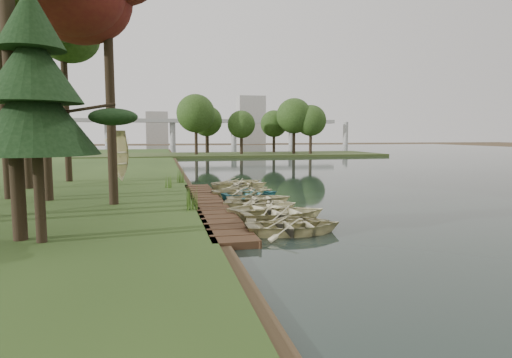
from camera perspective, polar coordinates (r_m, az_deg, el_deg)
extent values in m
plane|color=#3D2F1D|center=(21.79, -2.04, -3.84)|extent=(300.00, 300.00, 0.00)
cube|color=black|center=(53.43, 26.88, 1.39)|extent=(130.00, 200.00, 0.05)
cube|color=#392516|center=(21.54, -6.24, -3.59)|extent=(1.60, 16.00, 0.30)
cube|color=#36451E|center=(72.19, -3.07, 3.22)|extent=(50.00, 14.00, 0.45)
cylinder|color=black|center=(72.03, -21.79, 4.89)|extent=(0.50, 0.50, 4.80)
sphere|color=#284417|center=(72.07, -21.90, 7.75)|extent=(5.60, 5.60, 5.60)
cylinder|color=black|center=(71.27, -16.47, 5.06)|extent=(0.50, 0.50, 4.80)
sphere|color=#284417|center=(71.32, -16.56, 7.95)|extent=(5.60, 5.60, 5.60)
cylinder|color=black|center=(71.14, -11.08, 5.19)|extent=(0.50, 0.50, 4.80)
sphere|color=#284417|center=(71.19, -11.14, 8.09)|extent=(5.60, 5.60, 5.60)
cylinder|color=black|center=(71.63, -5.72, 5.28)|extent=(0.50, 0.50, 4.80)
sphere|color=#284417|center=(71.68, -5.75, 8.16)|extent=(5.60, 5.60, 5.60)
cylinder|color=black|center=(72.73, -0.48, 5.32)|extent=(0.50, 0.50, 4.80)
sphere|color=#284417|center=(72.78, -0.48, 8.16)|extent=(5.60, 5.60, 5.60)
cylinder|color=black|center=(74.42, 4.57, 5.32)|extent=(0.50, 0.50, 4.80)
sphere|color=#284417|center=(74.46, 4.59, 8.09)|extent=(5.60, 5.60, 5.60)
cylinder|color=black|center=(76.65, 9.35, 5.28)|extent=(0.50, 0.50, 4.80)
sphere|color=#284417|center=(76.69, 9.40, 7.97)|extent=(5.60, 5.60, 5.60)
cube|color=#A5A5A0|center=(141.86, -7.01, 7.70)|extent=(90.00, 4.00, 1.20)
cylinder|color=#A5A5A0|center=(142.02, -19.19, 5.79)|extent=(1.80, 1.80, 8.00)
cylinder|color=#A5A5A0|center=(141.16, -11.06, 6.01)|extent=(1.80, 1.80, 8.00)
cylinder|color=#A5A5A0|center=(143.12, -2.98, 6.12)|extent=(1.80, 1.80, 8.00)
cylinder|color=#A5A5A0|center=(147.79, 4.73, 6.10)|extent=(1.80, 1.80, 8.00)
cylinder|color=#A5A5A0|center=(154.91, 11.85, 5.99)|extent=(1.80, 1.80, 8.00)
cube|color=#A5A5A0|center=(164.73, -0.70, 7.85)|extent=(10.00, 8.00, 18.00)
cube|color=#A5A5A0|center=(166.13, -13.05, 6.64)|extent=(8.00, 8.00, 12.00)
imported|color=beige|center=(15.95, 5.09, -5.97)|extent=(3.69, 2.69, 0.75)
imported|color=beige|center=(16.85, 4.25, -5.43)|extent=(3.77, 3.11, 0.68)
imported|color=beige|center=(18.35, 3.68, -4.31)|extent=(4.09, 3.12, 0.79)
imported|color=beige|center=(19.66, 1.34, -3.65)|extent=(4.39, 3.84, 0.76)
imported|color=beige|center=(21.24, 0.18, -3.02)|extent=(3.85, 3.19, 0.69)
imported|color=beige|center=(22.64, 0.41, -2.43)|extent=(3.53, 2.60, 0.71)
imported|color=teal|center=(24.36, -0.66, -1.85)|extent=(3.76, 3.01, 0.69)
imported|color=beige|center=(25.21, -1.76, -1.51)|extent=(3.74, 2.74, 0.75)
imported|color=beige|center=(26.78, -1.34, -1.21)|extent=(3.38, 2.68, 0.63)
imported|color=beige|center=(28.68, -2.21, -0.58)|extent=(3.83, 2.77, 0.78)
imported|color=beige|center=(29.66, -2.38, -0.36)|extent=(4.53, 4.01, 0.78)
imported|color=beige|center=(32.74, -17.57, 0.39)|extent=(4.53, 4.20, 0.76)
cylinder|color=black|center=(15.71, -29.80, 10.94)|extent=(0.44, 0.44, 9.98)
cylinder|color=black|center=(21.95, -18.85, 9.97)|extent=(0.44, 0.44, 10.13)
cylinder|color=black|center=(26.18, -30.64, 9.04)|extent=(0.45, 0.45, 10.38)
cylinder|color=black|center=(24.54, -26.40, 9.11)|extent=(0.44, 0.44, 10.04)
ellipsoid|color=#284417|center=(25.36, -26.96, 20.49)|extent=(4.35, 4.35, 3.69)
cylinder|color=black|center=(30.63, -28.58, 10.63)|extent=(0.49, 0.49, 12.55)
cylinder|color=black|center=(33.95, -24.02, 8.97)|extent=(0.46, 0.46, 10.97)
ellipsoid|color=#284417|center=(34.71, -24.43, 18.03)|extent=(3.97, 3.97, 3.37)
cylinder|color=black|center=(15.08, -26.93, -1.52)|extent=(0.32, 0.32, 3.25)
cone|color=black|center=(14.99, -27.38, 7.85)|extent=(3.80, 3.80, 2.60)
cone|color=black|center=(15.12, -27.64, 13.25)|extent=(2.90, 2.90, 2.25)
cone|color=black|center=(15.38, -27.92, 18.51)|extent=(2.00, 2.00, 1.90)
cone|color=#3F661E|center=(19.67, -8.61, -2.54)|extent=(0.60, 0.60, 1.05)
cone|color=#3F661E|center=(20.87, -8.84, -2.19)|extent=(0.60, 0.60, 0.95)
cone|color=#3F661E|center=(27.91, -11.54, -0.24)|extent=(0.60, 0.60, 0.89)
cone|color=#3F661E|center=(30.86, -10.08, 0.55)|extent=(0.60, 0.60, 1.08)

